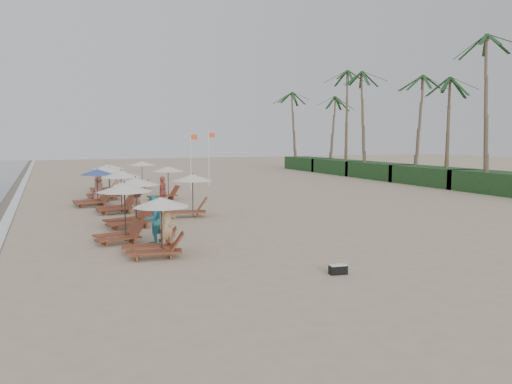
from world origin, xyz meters
name	(u,v)px	position (x,y,z in m)	size (l,w,h in m)	color
ground	(270,231)	(0.00, 0.00, 0.00)	(160.00, 160.00, 0.00)	tan
foam_line	(10,214)	(-11.20, 10.00, 0.01)	(0.50, 140.00, 0.02)	white
shrub_hedge	(432,176)	(22.00, 14.50, 0.80)	(3.20, 53.00, 1.60)	#193D1C
palm_row	(428,71)	(21.91, 15.40, 9.91)	(7.00, 52.00, 12.30)	brown
lounger_station_0	(155,228)	(-5.76, -2.86, 1.01)	(2.46, 2.11, 2.08)	brown
lounger_station_1	(120,210)	(-6.55, 0.08, 1.29)	(2.45, 2.24, 2.37)	brown
lounger_station_2	(130,204)	(-5.65, 3.49, 1.06)	(2.69, 2.46, 2.30)	brown
lounger_station_3	(117,193)	(-5.65, 8.38, 1.12)	(2.64, 2.24, 2.31)	brown
lounger_station_4	(93,189)	(-6.64, 11.81, 1.02)	(2.58, 2.29, 2.25)	brown
lounger_station_5	(106,184)	(-5.56, 14.91, 1.03)	(2.77, 2.30, 2.18)	brown
lounger_station_6	(106,178)	(-5.05, 19.61, 1.11)	(2.72, 2.43, 2.12)	brown
inland_station_0	(189,193)	(-2.32, 5.42, 1.27)	(2.91, 2.26, 2.22)	brown
inland_station_1	(166,179)	(-1.82, 13.28, 1.35)	(2.75, 2.24, 2.22)	brown
inland_station_2	(140,170)	(-2.10, 21.44, 1.50)	(2.53, 2.24, 2.22)	brown
beachgoer_near	(168,227)	(-5.24, -2.57, 0.93)	(0.68, 0.45, 1.86)	tan
beachgoer_mid_a	(153,219)	(-5.40, -0.68, 0.95)	(0.93, 0.72, 1.91)	teal
beachgoer_mid_b	(137,205)	(-5.08, 4.96, 0.81)	(1.04, 0.60, 1.61)	brown
beachgoer_far_a	(163,192)	(-2.94, 8.99, 0.95)	(1.12, 0.46, 1.90)	#C15C4D
beachgoer_far_b	(98,188)	(-6.14, 13.87, 0.88)	(0.86, 0.56, 1.77)	#A26357
duffel_bag	(338,269)	(-1.07, -7.51, 0.15)	(0.57, 0.34, 0.30)	black
flag_pole_near	(191,158)	(1.31, 18.17, 2.55)	(0.60, 0.08, 4.60)	silver
flag_pole_far	(209,155)	(3.88, 21.71, 2.63)	(0.60, 0.08, 4.76)	silver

